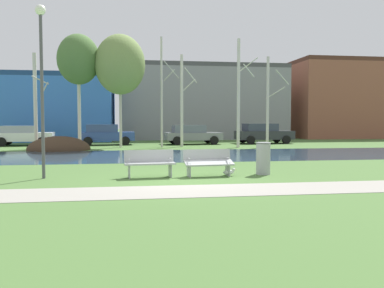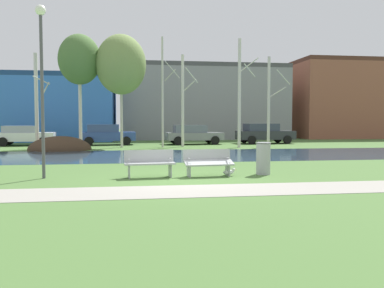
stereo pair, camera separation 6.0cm
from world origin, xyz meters
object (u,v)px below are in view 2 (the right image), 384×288
Objects in this scene: parked_van_nearest_white at (24,135)px; trash_bin at (263,158)px; bench_left at (150,163)px; streetlamp at (42,63)px; seagull at (229,172)px; parked_wagon_fourth_dark at (264,133)px; parked_hatch_third_grey at (193,134)px; parked_sedan_second_blue at (106,134)px; bench_right at (208,162)px.

trash_bin is at bearing -55.71° from parked_van_nearest_white.
bench_left is 0.31× the size of streetlamp.
seagull is 19.32m from parked_wagon_fourth_dark.
seagull is at bearing -58.82° from parked_van_nearest_white.
streetlamp reaches higher than seagull.
trash_bin is at bearing 2.68° from bench_left.
parked_wagon_fourth_dark reaches higher than seagull.
parked_van_nearest_white is 17.89m from parked_wagon_fourth_dark.
streetlamp is at bearing 175.60° from bench_left.
parked_hatch_third_grey is at bearing 77.28° from bench_left.
trash_bin is 0.25× the size of parked_hatch_third_grey.
parked_sedan_second_blue is at bearing 105.70° from seagull.
bench_right is 0.38× the size of parked_hatch_third_grey.
seagull is (2.60, -0.04, -0.34)m from bench_left.
parked_wagon_fourth_dark reaches higher than trash_bin.
parked_sedan_second_blue reaches higher than parked_hatch_third_grey.
parked_wagon_fourth_dark is (7.77, 17.92, 0.34)m from bench_right.
parked_wagon_fourth_dark reaches higher than parked_van_nearest_white.
bench_right is at bearing 0.00° from bench_left.
trash_bin reaches higher than bench_right.
bench_left is 2.62m from seagull.
bench_left is 0.40× the size of parked_van_nearest_white.
parked_van_nearest_white reaches higher than trash_bin.
bench_right is at bearing -76.36° from parked_sedan_second_blue.
parked_hatch_third_grey is at bearing 83.23° from bench_right.
bench_left is at bearing 180.00° from bench_right.
parked_wagon_fourth_dark reaches higher than parked_hatch_third_grey.
parked_wagon_fourth_dark is at bearing 68.50° from seagull.
bench_left is 4.54m from streetlamp.
parked_sedan_second_blue is 6.44m from parked_hatch_third_grey.
seagull is at bearing -94.53° from parked_hatch_third_grey.
seagull is 0.10× the size of parked_hatch_third_grey.
parked_hatch_third_grey is at bearing -0.38° from parked_van_nearest_white.
bench_left is at bearing -177.32° from trash_bin.
bench_right is 0.40× the size of parked_sedan_second_blue.
trash_bin is 21.36m from parked_van_nearest_white.
seagull is 0.11× the size of parked_van_nearest_white.
parked_wagon_fourth_dark is (12.97, 17.67, -2.77)m from streetlamp.
parked_wagon_fourth_dark is (17.89, 0.10, 0.05)m from parked_van_nearest_white.
seagull is 18.60m from parked_sedan_second_blue.
bench_right is at bearing -113.45° from parked_wagon_fourth_dark.
parked_hatch_third_grey is at bearing 89.38° from trash_bin.
bench_right is 0.37× the size of parked_wagon_fourth_dark.
parked_sedan_second_blue is at bearing 87.18° from streetlamp.
bench_right is 18.37m from parked_sedan_second_blue.
parked_sedan_second_blue is at bearing 103.64° from bench_right.
bench_left is at bearing -102.72° from parked_hatch_third_grey.
bench_right is 19.54m from parked_wagon_fourth_dark.
parked_van_nearest_white is at bearing 114.75° from bench_left.
trash_bin is 18.69m from parked_wagon_fourth_dark.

